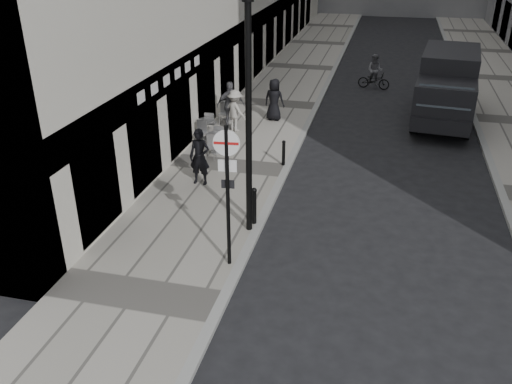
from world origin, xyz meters
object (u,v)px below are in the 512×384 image
panel_van (447,83)px  sign_post (227,179)px  walking_man (200,157)px  cyclist (374,75)px  lamppost (249,106)px

panel_van → sign_post: bearing=-107.7°
walking_man → cyclist: size_ratio=1.04×
walking_man → sign_post: 5.01m
walking_man → lamppost: bearing=-46.6°
walking_man → cyclist: (4.90, 13.46, -0.35)m
lamppost → panel_van: lamppost is taller
lamppost → cyclist: 16.44m
sign_post → lamppost: bearing=82.2°
lamppost → panel_van: bearing=63.1°
walking_man → lamppost: lamppost is taller
walking_man → sign_post: size_ratio=0.51×
walking_man → cyclist: bearing=71.0°
lamppost → panel_van: (5.81, 11.48, -2.03)m
walking_man → panel_van: bearing=49.0°
panel_van → cyclist: (-3.19, 4.48, -0.94)m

